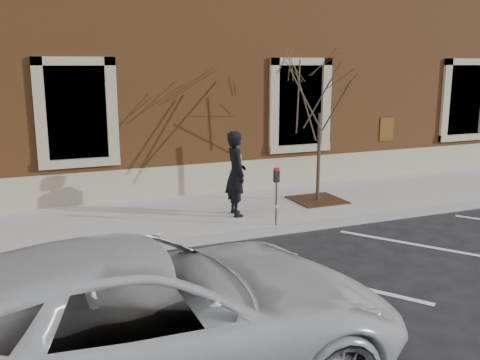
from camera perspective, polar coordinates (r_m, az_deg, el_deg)
name	(u,v)px	position (r m, az deg, el deg)	size (l,w,h in m)	color
ground	(251,237)	(11.20, 1.18, -6.11)	(120.00, 120.00, 0.00)	#28282B
sidewalk_near	(222,213)	(12.74, -1.98, -3.49)	(40.00, 3.50, 0.15)	beige
curb_near	(252,234)	(11.14, 1.28, -5.82)	(40.00, 0.12, 0.15)	#9E9E99
parking_stripes	(302,275)	(9.35, 6.65, -9.99)	(28.00, 4.40, 0.01)	silver
building_civic	(156,49)	(18.00, -8.95, 13.60)	(40.00, 8.62, 8.00)	brown
man	(236,174)	(12.04, -0.43, 0.69)	(0.70, 0.46, 1.93)	black
parking_meter	(276,186)	(11.29, 3.90, -0.62)	(0.11, 0.09, 1.25)	#595B60
tree_grate	(317,200)	(13.68, 8.24, -2.11)	(1.23, 1.23, 0.03)	#392712
sapling	(321,88)	(13.27, 8.62, 9.65)	(2.41, 2.41, 4.01)	#3E3225
white_truck	(142,319)	(6.08, -10.40, -14.33)	(2.76, 5.99, 1.66)	#BCBEC0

